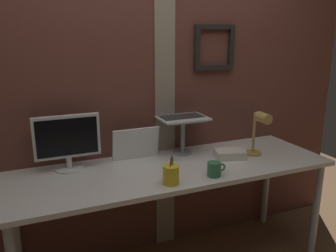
% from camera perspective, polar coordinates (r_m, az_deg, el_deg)
% --- Properties ---
extents(brick_wall_back, '(3.50, 0.16, 2.47)m').
position_cam_1_polar(brick_wall_back, '(2.49, -4.78, 6.11)').
color(brick_wall_back, brown).
rests_on(brick_wall_back, ground_plane).
extents(desk, '(2.11, 0.67, 0.77)m').
position_cam_1_polar(desk, '(2.31, 0.97, -8.34)').
color(desk, silver).
rests_on(desk, ground_plane).
extents(monitor, '(0.41, 0.18, 0.35)m').
position_cam_1_polar(monitor, '(2.26, -16.23, -2.17)').
color(monitor, silver).
rests_on(monitor, desk).
extents(laptop_stand, '(0.28, 0.22, 0.26)m').
position_cam_1_polar(laptop_stand, '(2.48, 2.45, -0.73)').
color(laptop_stand, gray).
rests_on(laptop_stand, desk).
extents(laptop, '(0.34, 0.29, 0.23)m').
position_cam_1_polar(laptop, '(2.51, 1.81, 2.84)').
color(laptop, silver).
rests_on(laptop, laptop_stand).
extents(whiteboard_panel, '(0.32, 0.05, 0.22)m').
position_cam_1_polar(whiteboard_panel, '(2.39, -5.31, -2.90)').
color(whiteboard_panel, white).
rests_on(whiteboard_panel, desk).
extents(desk_lamp, '(0.12, 0.20, 0.33)m').
position_cam_1_polar(desk_lamp, '(2.48, 14.74, -0.53)').
color(desk_lamp, tan).
rests_on(desk_lamp, desk).
extents(pen_cup, '(0.09, 0.09, 0.17)m').
position_cam_1_polar(pen_cup, '(2.01, 0.47, -7.99)').
color(pen_cup, yellow).
rests_on(pen_cup, desk).
extents(coffee_mug, '(0.12, 0.08, 0.09)m').
position_cam_1_polar(coffee_mug, '(2.14, 7.64, -7.05)').
color(coffee_mug, '#33724C').
rests_on(coffee_mug, desk).
extents(paper_clutter_stack, '(0.23, 0.19, 0.06)m').
position_cam_1_polar(paper_clutter_stack, '(2.47, 10.13, -4.54)').
color(paper_clutter_stack, silver).
rests_on(paper_clutter_stack, desk).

